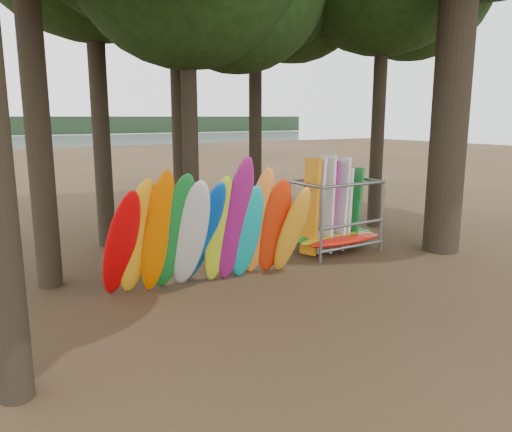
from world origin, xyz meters
TOP-DOWN VIEW (x-y plane):
  - ground at (0.00, 0.00)m, footprint 120.00×120.00m
  - lake at (0.00, 60.00)m, footprint 160.00×160.00m
  - kayak_row at (-2.36, 0.67)m, footprint 4.94×2.08m
  - storage_rack at (2.30, 1.73)m, footprint 3.18×1.57m

SIDE VIEW (x-z plane):
  - ground at x=0.00m, z-range 0.00..0.00m
  - lake at x=0.00m, z-range 0.00..0.00m
  - storage_rack at x=2.30m, z-range -0.44..2.43m
  - kayak_row at x=-2.36m, z-range -0.27..2.97m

